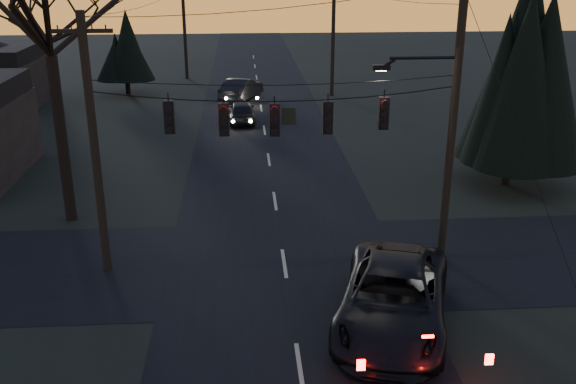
{
  "coord_description": "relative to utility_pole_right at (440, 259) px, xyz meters",
  "views": [
    {
      "loc": [
        -1.31,
        -9.86,
        10.01
      ],
      "look_at": [
        0.04,
        8.69,
        3.13
      ],
      "focal_mm": 40.0,
      "sensor_mm": 36.0,
      "label": 1
    }
  ],
  "objects": [
    {
      "name": "utility_pole_left",
      "position": [
        -11.5,
        0.0,
        0.0
      ],
      "size": [
        1.8,
        0.3,
        8.5
      ],
      "primitive_type": null,
      "color": "black",
      "rests_on": "ground"
    },
    {
      "name": "main_road",
      "position": [
        -5.5,
        10.0,
        0.01
      ],
      "size": [
        8.0,
        120.0,
        0.02
      ],
      "primitive_type": "cube",
      "color": "black",
      "rests_on": "ground"
    },
    {
      "name": "sedan_oncoming_b",
      "position": [
        -6.84,
        27.02,
        0.78
      ],
      "size": [
        3.4,
        5.02,
        1.57
      ],
      "primitive_type": "imported",
      "rotation": [
        0.0,
        0.0,
        2.74
      ],
      "color": "black",
      "rests_on": "ground"
    },
    {
      "name": "suv_near",
      "position": [
        -2.68,
        -4.16,
        0.89
      ],
      "size": [
        4.71,
        6.96,
        1.77
      ],
      "primitive_type": "imported",
      "rotation": [
        0.0,
        0.0,
        -0.3
      ],
      "color": "black",
      "rests_on": "ground"
    },
    {
      "name": "span_signal_assembly",
      "position": [
        -5.74,
        0.0,
        5.19
      ],
      "size": [
        11.5,
        0.44,
        1.65
      ],
      "color": "black",
      "rests_on": "ground"
    },
    {
      "name": "evergreen_dist",
      "position": [
        -15.49,
        29.59,
        3.45
      ],
      "size": [
        3.25,
        3.25,
        5.71
      ],
      "color": "black",
      "rests_on": "ground"
    },
    {
      "name": "utility_pole_far_l",
      "position": [
        -11.5,
        36.0,
        0.0
      ],
      "size": [
        0.3,
        0.3,
        8.0
      ],
      "primitive_type": null,
      "color": "black",
      "rests_on": "ground"
    },
    {
      "name": "utility_pole_right",
      "position": [
        0.0,
        0.0,
        0.0
      ],
      "size": [
        5.0,
        0.3,
        10.0
      ],
      "primitive_type": null,
      "color": "black",
      "rests_on": "ground"
    },
    {
      "name": "evergreen_right",
      "position": [
        5.31,
        7.47,
        4.99
      ],
      "size": [
        4.37,
        4.37,
        8.79
      ],
      "color": "black",
      "rests_on": "ground"
    },
    {
      "name": "sedan_oncoming_a",
      "position": [
        -6.85,
        20.14,
        0.68
      ],
      "size": [
        1.74,
        4.05,
        1.36
      ],
      "primitive_type": "imported",
      "rotation": [
        0.0,
        0.0,
        3.17
      ],
      "color": "black",
      "rests_on": "ground"
    },
    {
      "name": "bare_tree_dist",
      "position": [
        -18.92,
        22.47,
        6.72
      ],
      "size": [
        7.0,
        7.0,
        9.62
      ],
      "color": "black",
      "rests_on": "ground"
    },
    {
      "name": "utility_pole_far_r",
      "position": [
        0.0,
        28.0,
        0.0
      ],
      "size": [
        1.8,
        0.3,
        8.5
      ],
      "primitive_type": null,
      "color": "black",
      "rests_on": "ground"
    },
    {
      "name": "cross_road",
      "position": [
        -5.5,
        0.0,
        0.01
      ],
      "size": [
        60.0,
        7.0,
        0.02
      ],
      "primitive_type": "cube",
      "color": "black",
      "rests_on": "ground"
    }
  ]
}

